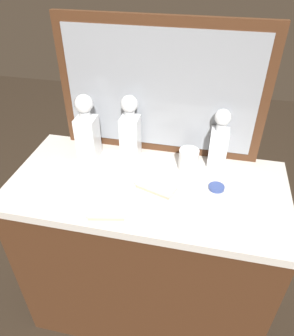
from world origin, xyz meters
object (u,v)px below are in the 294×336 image
object	(u,v)px
crystal_decanter_left	(87,133)
crystal_tumbler_center	(188,161)
silver_brush_rear	(107,213)
silver_brush_far_left	(155,187)
crystal_decanter_front	(219,143)
crystal_decanter_center	(130,134)
porcelain_dish	(216,187)

from	to	relation	value
crystal_decanter_left	crystal_tumbler_center	xyz separation A→B (m)	(0.45, -0.01, -0.08)
crystal_tumbler_center	silver_brush_rear	world-z (taller)	crystal_tumbler_center
silver_brush_rear	silver_brush_far_left	xyz separation A→B (m)	(0.14, 0.18, -0.00)
crystal_tumbler_center	crystal_decanter_left	bearing A→B (deg)	179.35
crystal_decanter_left	silver_brush_far_left	world-z (taller)	crystal_decanter_left
crystal_decanter_front	crystal_decanter_left	world-z (taller)	crystal_decanter_left
crystal_decanter_left	crystal_tumbler_center	size ratio (longest dim) A/B	3.10
silver_brush_rear	silver_brush_far_left	world-z (taller)	same
crystal_decanter_center	crystal_tumbler_center	world-z (taller)	crystal_decanter_center
crystal_decanter_front	porcelain_dish	xyz separation A→B (m)	(0.01, -0.17, -0.10)
crystal_tumbler_center	porcelain_dish	size ratio (longest dim) A/B	1.50
crystal_decanter_front	silver_brush_far_left	size ratio (longest dim) A/B	1.51
silver_brush_far_left	porcelain_dish	world-z (taller)	silver_brush_far_left
porcelain_dish	crystal_tumbler_center	bearing A→B (deg)	139.92
crystal_decanter_left	crystal_decanter_center	xyz separation A→B (m)	(0.19, 0.03, -0.00)
crystal_tumbler_center	silver_brush_rear	size ratio (longest dim) A/B	0.64
crystal_decanter_center	silver_brush_far_left	xyz separation A→B (m)	(0.15, -0.21, -0.11)
crystal_decanter_front	silver_brush_far_left	bearing A→B (deg)	-134.52
crystal_decanter_left	silver_brush_rear	distance (m)	0.42
crystal_decanter_center	silver_brush_rear	size ratio (longest dim) A/B	1.97
crystal_tumbler_center	silver_brush_rear	xyz separation A→B (m)	(-0.25, -0.35, -0.03)
crystal_decanter_left	porcelain_dish	bearing A→B (deg)	-11.01
crystal_tumbler_center	silver_brush_rear	bearing A→B (deg)	-126.12
crystal_decanter_center	porcelain_dish	xyz separation A→B (m)	(0.39, -0.15, -0.11)
crystal_decanter_left	silver_brush_far_left	distance (m)	0.40
crystal_decanter_front	crystal_tumbler_center	xyz separation A→B (m)	(-0.12, -0.06, -0.06)
crystal_decanter_center	silver_brush_rear	bearing A→B (deg)	-88.43
crystal_decanter_left	silver_brush_far_left	size ratio (longest dim) A/B	1.70
silver_brush_far_left	porcelain_dish	distance (m)	0.25
crystal_decanter_front	crystal_tumbler_center	bearing A→B (deg)	-150.99
crystal_decanter_center	crystal_tumbler_center	bearing A→B (deg)	-8.52
crystal_tumbler_center	crystal_decanter_center	bearing A→B (deg)	171.48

